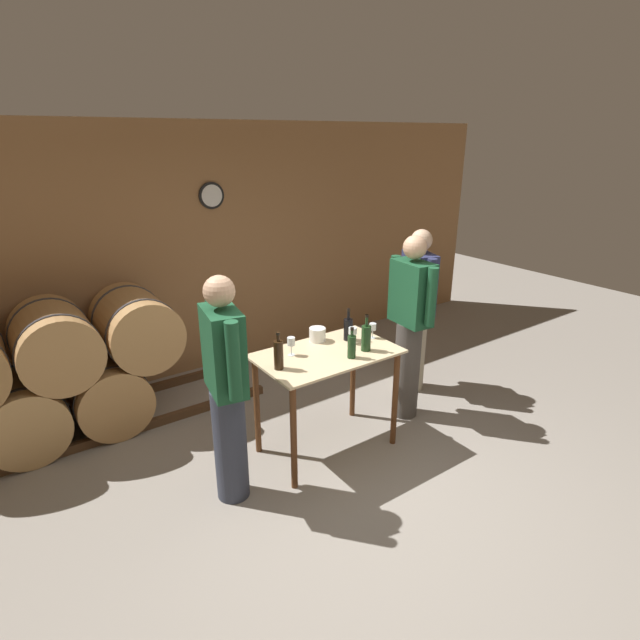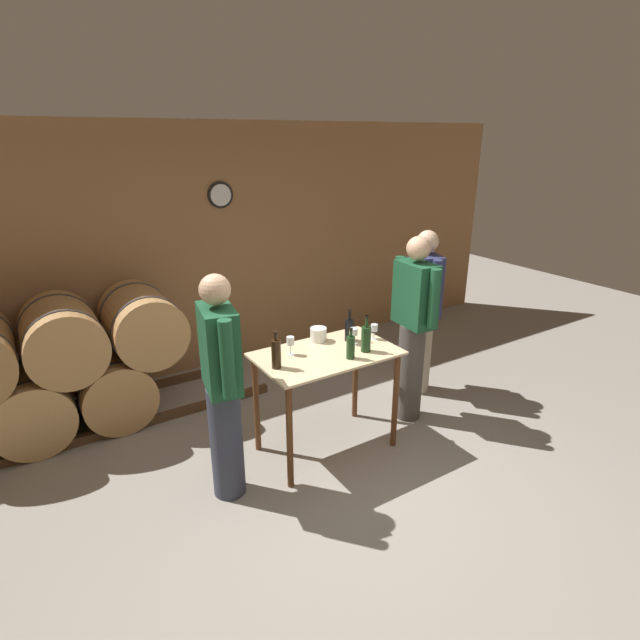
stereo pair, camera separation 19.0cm
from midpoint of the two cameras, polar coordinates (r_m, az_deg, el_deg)
The scene contains 15 objects.
ground_plane at distance 3.97m, azimuth 5.69°, elevation -19.72°, with size 14.00×14.00×0.00m, color gray.
back_wall at distance 5.65m, azimuth -11.72°, elevation 7.76°, with size 8.40×0.08×2.70m.
barrel_rack at distance 4.96m, azimuth -27.82°, elevation -5.33°, with size 4.23×0.85×1.22m.
tasting_table at distance 4.11m, azimuth 2.08°, elevation -5.92°, with size 1.14×0.69×0.90m.
wine_bottle_far_left at distance 3.74m, azimuth -3.58°, elevation -3.84°, with size 0.07×0.07×0.29m.
wine_bottle_left at distance 3.91m, azimuth 4.91°, elevation -3.05°, with size 0.07×0.07×0.25m.
wine_bottle_center at distance 4.04m, azimuth 6.63°, elevation -2.10°, with size 0.08×0.08×0.31m.
wine_bottle_right at distance 4.25m, azimuth 4.65°, elevation -1.06°, with size 0.08×0.08×0.28m.
wine_glass_near_left at distance 3.96m, azimuth -2.03°, elevation -2.50°, with size 0.06×0.06×0.15m.
wine_glass_near_center at distance 4.17m, azimuth 5.14°, elevation -1.41°, with size 0.07×0.07×0.14m.
wine_glass_near_right at distance 4.30m, azimuth 7.48°, elevation -0.98°, with size 0.06×0.06×0.13m.
ice_bucket at distance 4.24m, azimuth 1.10°, elevation -1.67°, with size 0.14×0.14×0.12m.
person_host at distance 3.57m, azimuth -9.61°, elevation -7.38°, with size 0.29×0.58×1.71m.
person_visitor_with_scarf at distance 5.13m, azimuth 12.69°, elevation 1.15°, with size 0.34×0.56×1.70m.
person_visitor_bearded at distance 4.60m, azimuth 11.77°, elevation -0.73°, with size 0.25×0.59×1.75m.
Camera 2 is at (-1.84, -2.40, 2.55)m, focal length 28.00 mm.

